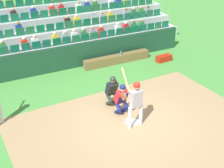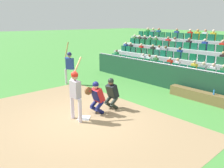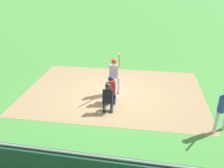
{
  "view_description": "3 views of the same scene",
  "coord_description": "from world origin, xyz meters",
  "px_view_note": "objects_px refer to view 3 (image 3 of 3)",
  "views": [
    {
      "loc": [
        4.93,
        7.83,
        6.38
      ],
      "look_at": [
        0.26,
        -1.07,
        1.14
      ],
      "focal_mm": 48.46,
      "sensor_mm": 36.0,
      "label": 1
    },
    {
      "loc": [
        -6.59,
        4.23,
        3.44
      ],
      "look_at": [
        -0.38,
        -1.04,
        1.2
      ],
      "focal_mm": 36.75,
      "sensor_mm": 36.0,
      "label": 2
    },
    {
      "loc": [
        1.83,
        -10.05,
        5.36
      ],
      "look_at": [
        0.16,
        -0.87,
        1.04
      ],
      "focal_mm": 38.4,
      "sensor_mm": 36.0,
      "label": 3
    }
  ],
  "objects_px": {
    "home_plate_marker": "(112,96)",
    "dugout_bench": "(14,159)",
    "batter_at_plate": "(114,72)",
    "water_bottle_on_bench": "(6,150)",
    "catcher_crouching": "(111,88)",
    "home_plate_umpire": "(108,96)"
  },
  "relations": [
    {
      "from": "home_plate_marker",
      "to": "dugout_bench",
      "type": "bearing_deg",
      "value": -112.81
    },
    {
      "from": "batter_at_plate",
      "to": "water_bottle_on_bench",
      "type": "distance_m",
      "value": 5.84
    },
    {
      "from": "catcher_crouching",
      "to": "water_bottle_on_bench",
      "type": "bearing_deg",
      "value": -118.84
    },
    {
      "from": "catcher_crouching",
      "to": "home_plate_umpire",
      "type": "relative_size",
      "value": 0.99
    },
    {
      "from": "dugout_bench",
      "to": "water_bottle_on_bench",
      "type": "bearing_deg",
      "value": 176.04
    },
    {
      "from": "home_plate_marker",
      "to": "catcher_crouching",
      "type": "height_order",
      "value": "catcher_crouching"
    },
    {
      "from": "home_plate_marker",
      "to": "batter_at_plate",
      "type": "distance_m",
      "value": 1.14
    },
    {
      "from": "home_plate_marker",
      "to": "dugout_bench",
      "type": "xyz_separation_m",
      "value": [
        -2.12,
        -5.03,
        0.2
      ]
    },
    {
      "from": "catcher_crouching",
      "to": "water_bottle_on_bench",
      "type": "height_order",
      "value": "catcher_crouching"
    },
    {
      "from": "catcher_crouching",
      "to": "water_bottle_on_bench",
      "type": "distance_m",
      "value": 5.0
    },
    {
      "from": "home_plate_marker",
      "to": "dugout_bench",
      "type": "height_order",
      "value": "dugout_bench"
    },
    {
      "from": "home_plate_marker",
      "to": "water_bottle_on_bench",
      "type": "distance_m",
      "value": 5.56
    },
    {
      "from": "dugout_bench",
      "to": "water_bottle_on_bench",
      "type": "relative_size",
      "value": 18.11
    },
    {
      "from": "home_plate_umpire",
      "to": "water_bottle_on_bench",
      "type": "relative_size",
      "value": 6.4
    },
    {
      "from": "batter_at_plate",
      "to": "catcher_crouching",
      "type": "height_order",
      "value": "batter_at_plate"
    },
    {
      "from": "batter_at_plate",
      "to": "catcher_crouching",
      "type": "distance_m",
      "value": 1.0
    },
    {
      "from": "home_plate_marker",
      "to": "home_plate_umpire",
      "type": "distance_m",
      "value": 1.56
    },
    {
      "from": "water_bottle_on_bench",
      "to": "home_plate_umpire",
      "type": "bearing_deg",
      "value": 56.3
    },
    {
      "from": "home_plate_umpire",
      "to": "water_bottle_on_bench",
      "type": "distance_m",
      "value": 4.35
    },
    {
      "from": "home_plate_umpire",
      "to": "dugout_bench",
      "type": "distance_m",
      "value": 4.27
    },
    {
      "from": "home_plate_marker",
      "to": "batter_at_plate",
      "type": "height_order",
      "value": "batter_at_plate"
    },
    {
      "from": "catcher_crouching",
      "to": "dugout_bench",
      "type": "height_order",
      "value": "catcher_crouching"
    }
  ]
}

